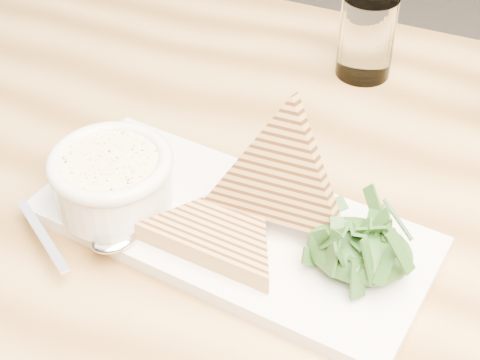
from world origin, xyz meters
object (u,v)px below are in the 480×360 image
(table_top, at_px, (330,231))
(platter, at_px, (233,227))
(soup_bowl, at_px, (114,186))
(glass_near, at_px, (367,36))

(table_top, distance_m, platter, 0.10)
(table_top, height_order, soup_bowl, soup_bowl)
(platter, bearing_deg, glass_near, 81.08)
(table_top, relative_size, soup_bowl, 10.90)
(table_top, xyz_separation_m, soup_bowl, (-0.19, -0.07, 0.06))
(platter, relative_size, glass_near, 3.66)
(glass_near, bearing_deg, platter, -98.92)
(table_top, bearing_deg, glass_near, 96.95)
(platter, bearing_deg, table_top, 34.33)
(platter, distance_m, soup_bowl, 0.12)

